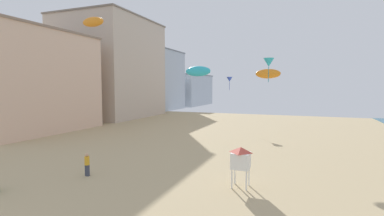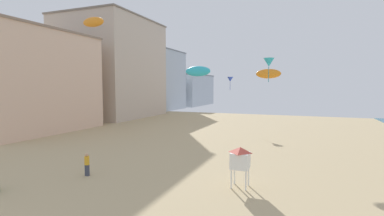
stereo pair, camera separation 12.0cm
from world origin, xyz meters
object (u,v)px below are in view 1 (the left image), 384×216
kite_flyer (87,163)px  kite_cyan_parafoil (198,71)px  kite_blue_delta (229,79)px  lifeguard_stand (241,158)px  kite_cyan_delta_2 (269,62)px  kite_orange_parafoil_2 (93,22)px  kite_orange_parafoil (268,74)px

kite_flyer → kite_cyan_parafoil: size_ratio=0.82×
kite_flyer → kite_blue_delta: (3.11, 28.97, 6.54)m
lifeguard_stand → kite_cyan_parafoil: kite_cyan_parafoil is taller
kite_cyan_delta_2 → kite_orange_parafoil_2: (-16.04, -2.45, 4.12)m
kite_orange_parafoil_2 → lifeguard_stand: bearing=-17.5°
kite_flyer → kite_cyan_parafoil: kite_cyan_parafoil is taller
kite_cyan_delta_2 → kite_orange_parafoil: bearing=96.7°
lifeguard_stand → kite_cyan_parafoil: size_ratio=1.27×
kite_blue_delta → kite_cyan_parafoil: bearing=-81.9°
kite_flyer → kite_blue_delta: size_ratio=0.77×
kite_flyer → kite_cyan_parafoil: (6.54, 4.86, 6.56)m
kite_cyan_parafoil → kite_orange_parafoil_2: (-11.25, 1.70, 4.97)m
kite_flyer → kite_orange_parafoil: size_ratio=0.65×
kite_cyan_parafoil → kite_cyan_delta_2: bearing=40.9°
lifeguard_stand → kite_orange_parafoil_2: (-15.24, 4.80, 10.60)m
kite_blue_delta → lifeguard_stand: bearing=-74.8°
lifeguard_stand → kite_cyan_delta_2: kite_cyan_delta_2 is taller
kite_blue_delta → kite_flyer: bearing=-96.1°
kite_blue_delta → kite_orange_parafoil_2: bearing=-109.3°
kite_orange_parafoil_2 → kite_cyan_parafoil: bearing=-8.6°
kite_orange_parafoil → kite_cyan_parafoil: bearing=-113.5°
lifeguard_stand → kite_cyan_parafoil: 7.57m
kite_blue_delta → kite_orange_parafoil_2: kite_orange_parafoil_2 is taller
kite_blue_delta → kite_cyan_delta_2: bearing=-67.6°
kite_orange_parafoil → lifeguard_stand: bearing=-90.8°
lifeguard_stand → kite_cyan_parafoil: bearing=150.5°
lifeguard_stand → kite_cyan_delta_2: size_ratio=1.28×
kite_blue_delta → kite_cyan_delta_2: 21.61m
kite_cyan_delta_2 → kite_flyer: bearing=-141.5°
kite_cyan_parafoil → kite_cyan_delta_2: size_ratio=1.00×
kite_orange_parafoil → kite_cyan_delta_2: (0.63, -5.41, 0.70)m
lifeguard_stand → kite_cyan_delta_2: bearing=92.0°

